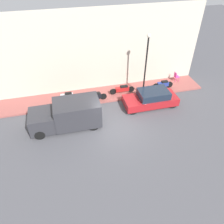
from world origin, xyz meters
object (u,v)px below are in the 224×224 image
Objects in this scene: motorcycle_blue at (163,84)px; cafe_chair at (176,76)px; motorcycle_black at (95,96)px; scooter_silver at (67,97)px; streetlamp at (146,60)px; parked_car at (151,98)px; motorcycle_red at (122,89)px; delivery_van at (67,115)px.

motorcycle_blue is 2.17× the size of cafe_chair.
scooter_silver is at bearing 78.20° from motorcycle_black.
parked_car is at bearing -173.67° from streetlamp.
streetlamp is at bearing -91.89° from motorcycle_black.
motorcycle_red is (2.01, 1.77, -0.11)m from parked_car.
cafe_chair is (2.79, -3.57, -0.01)m from parked_car.
motorcycle_red is 5.39m from cafe_chair.
motorcycle_black reaches higher than motorcycle_red.
motorcycle_blue is at bearing -72.08° from delivery_van.
cafe_chair is at bearing -51.99° from parked_car.
streetlamp is at bearing 103.61° from motorcycle_blue.
delivery_van reaches higher than cafe_chair.
motorcycle_red is (2.88, -4.84, -0.47)m from delivery_van.
parked_car is at bearing -82.45° from delivery_van.
motorcycle_black is 6.09m from motorcycle_blue.
motorcycle_red is 1.15× the size of scooter_silver.
cafe_chair is at bearing -69.21° from streetlamp.
motorcycle_red is at bearing 87.70° from motorcycle_blue.
delivery_van is at bearing 107.92° from motorcycle_blue.
streetlamp is 4.77m from cafe_chair.
motorcycle_blue is 3.63m from motorcycle_red.
streetlamp is at bearing 6.33° from parked_car.
motorcycle_black is (2.38, -2.39, -0.46)m from delivery_van.
parked_car is 4.53m from cafe_chair.
motorcycle_blue reaches higher than motorcycle_black.
cafe_chair is at bearing -85.25° from scooter_silver.
delivery_van reaches higher than motorcycle_black.
motorcycle_red is (0.50, -2.45, -0.00)m from motorcycle_black.
delivery_van is 0.93× the size of streetlamp.
scooter_silver is at bearing 72.92° from parked_car.
motorcycle_red is 0.41× the size of streetlamp.
streetlamp is (2.25, -6.45, 2.26)m from delivery_van.
motorcycle_black is 0.38× the size of streetlamp.
cafe_chair is (0.92, -1.70, 0.08)m from motorcycle_blue.
motorcycle_blue is 3.41m from streetlamp.
scooter_silver is (0.45, 2.16, 0.02)m from motorcycle_black.
scooter_silver is (1.96, 6.38, -0.08)m from parked_car.
motorcycle_blue reaches higher than motorcycle_red.
streetlamp is (1.37, 0.15, 2.61)m from parked_car.
streetlamp reaches higher than parked_car.
delivery_van is at bearing 97.55° from parked_car.
scooter_silver reaches higher than motorcycle_red.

